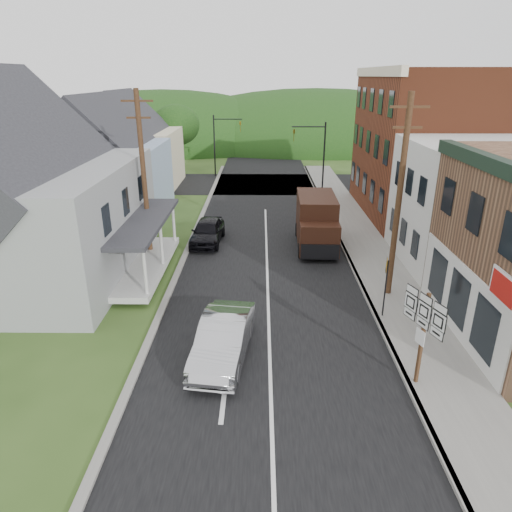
{
  "coord_description": "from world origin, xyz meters",
  "views": [
    {
      "loc": [
        -0.34,
        -15.7,
        9.57
      ],
      "look_at": [
        -0.55,
        2.87,
        2.2
      ],
      "focal_mm": 32.0,
      "sensor_mm": 36.0,
      "label": 1
    }
  ],
  "objects_px": {
    "route_sign_cluster": "(423,326)",
    "warning_sign": "(386,279)",
    "dark_sedan": "(207,231)",
    "delivery_van": "(316,222)",
    "silver_sedan": "(223,339)"
  },
  "relations": [
    {
      "from": "silver_sedan",
      "to": "delivery_van",
      "type": "height_order",
      "value": "delivery_van"
    },
    {
      "from": "delivery_van",
      "to": "warning_sign",
      "type": "relative_size",
      "value": 2.05
    },
    {
      "from": "dark_sedan",
      "to": "route_sign_cluster",
      "type": "distance_m",
      "value": 16.14
    },
    {
      "from": "route_sign_cluster",
      "to": "warning_sign",
      "type": "relative_size",
      "value": 1.22
    },
    {
      "from": "dark_sedan",
      "to": "warning_sign",
      "type": "xyz_separation_m",
      "value": [
        8.36,
        -9.25,
        1.11
      ]
    },
    {
      "from": "warning_sign",
      "to": "silver_sedan",
      "type": "bearing_deg",
      "value": -136.48
    },
    {
      "from": "delivery_van",
      "to": "route_sign_cluster",
      "type": "relative_size",
      "value": 1.68
    },
    {
      "from": "dark_sedan",
      "to": "delivery_van",
      "type": "height_order",
      "value": "delivery_van"
    },
    {
      "from": "dark_sedan",
      "to": "delivery_van",
      "type": "xyz_separation_m",
      "value": [
        6.53,
        -0.54,
        0.78
      ]
    },
    {
      "from": "dark_sedan",
      "to": "warning_sign",
      "type": "distance_m",
      "value": 12.52
    },
    {
      "from": "dark_sedan",
      "to": "route_sign_cluster",
      "type": "bearing_deg",
      "value": -55.19
    },
    {
      "from": "dark_sedan",
      "to": "delivery_van",
      "type": "distance_m",
      "value": 6.6
    },
    {
      "from": "silver_sedan",
      "to": "warning_sign",
      "type": "xyz_separation_m",
      "value": [
        6.44,
        2.95,
        1.07
      ]
    },
    {
      "from": "dark_sedan",
      "to": "route_sign_cluster",
      "type": "relative_size",
      "value": 1.34
    },
    {
      "from": "dark_sedan",
      "to": "delivery_van",
      "type": "bearing_deg",
      "value": -1.23
    }
  ]
}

